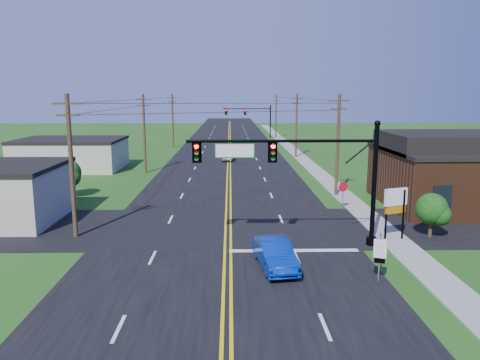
{
  "coord_description": "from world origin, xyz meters",
  "views": [
    {
      "loc": [
        0.34,
        -18.8,
        8.94
      ],
      "look_at": [
        0.94,
        10.0,
        3.66
      ],
      "focal_mm": 35.0,
      "sensor_mm": 36.0,
      "label": 1
    }
  ],
  "objects_px": {
    "blue_car": "(275,254)",
    "stop_sign": "(343,190)",
    "signal_mast_main": "(299,168)",
    "signal_mast_far": "(250,116)",
    "route_sign": "(380,253)"
  },
  "relations": [
    {
      "from": "route_sign",
      "to": "stop_sign",
      "type": "bearing_deg",
      "value": 104.34
    },
    {
      "from": "blue_car",
      "to": "stop_sign",
      "type": "relative_size",
      "value": 2.0
    },
    {
      "from": "stop_sign",
      "to": "blue_car",
      "type": "bearing_deg",
      "value": -133.73
    },
    {
      "from": "stop_sign",
      "to": "route_sign",
      "type": "bearing_deg",
      "value": -112.39
    },
    {
      "from": "route_sign",
      "to": "stop_sign",
      "type": "height_order",
      "value": "route_sign"
    },
    {
      "from": "signal_mast_far",
      "to": "blue_car",
      "type": "height_order",
      "value": "signal_mast_far"
    },
    {
      "from": "signal_mast_main",
      "to": "signal_mast_far",
      "type": "distance_m",
      "value": 72.0
    },
    {
      "from": "signal_mast_main",
      "to": "stop_sign",
      "type": "xyz_separation_m",
      "value": [
        4.77,
        8.63,
        -3.11
      ]
    },
    {
      "from": "blue_car",
      "to": "signal_mast_main",
      "type": "bearing_deg",
      "value": 56.69
    },
    {
      "from": "signal_mast_main",
      "to": "signal_mast_far",
      "type": "relative_size",
      "value": 1.03
    },
    {
      "from": "signal_mast_far",
      "to": "stop_sign",
      "type": "bearing_deg",
      "value": -85.78
    },
    {
      "from": "signal_mast_far",
      "to": "route_sign",
      "type": "distance_m",
      "value": 77.66
    },
    {
      "from": "signal_mast_main",
      "to": "stop_sign",
      "type": "distance_m",
      "value": 10.34
    },
    {
      "from": "signal_mast_far",
      "to": "stop_sign",
      "type": "relative_size",
      "value": 4.82
    },
    {
      "from": "signal_mast_main",
      "to": "route_sign",
      "type": "bearing_deg",
      "value": -60.29
    }
  ]
}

